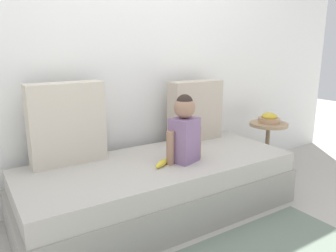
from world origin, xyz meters
name	(u,v)px	position (x,y,z in m)	size (l,w,h in m)	color
ground_plane	(160,213)	(0.00, 0.00, 0.00)	(12.00, 12.00, 0.00)	#B2ADA3
back_wall	(123,38)	(0.00, 0.55, 1.28)	(5.23, 0.10, 2.56)	white
couch	(160,188)	(0.00, 0.00, 0.20)	(2.03, 0.84, 0.41)	#9C978F
throw_pillow_left	(67,124)	(-0.56, 0.32, 0.70)	(0.51, 0.16, 0.57)	beige
throw_pillow_right	(195,111)	(0.56, 0.32, 0.67)	(0.48, 0.16, 0.52)	#C1B29E
toddler	(184,130)	(0.15, -0.10, 0.65)	(0.29, 0.21, 0.49)	gray
banana	(162,163)	(-0.04, -0.10, 0.43)	(0.17, 0.04, 0.04)	yellow
side_table	(268,134)	(1.33, 0.15, 0.38)	(0.36, 0.36, 0.50)	tan
fruit_bowl	(269,119)	(1.33, 0.15, 0.54)	(0.20, 0.20, 0.10)	tan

